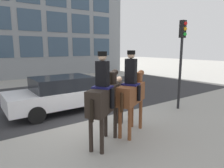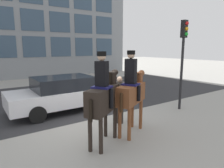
{
  "view_description": "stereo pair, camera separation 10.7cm",
  "coord_description": "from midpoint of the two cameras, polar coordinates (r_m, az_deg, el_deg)",
  "views": [
    {
      "loc": [
        -3.47,
        -5.84,
        2.69
      ],
      "look_at": [
        0.15,
        -0.81,
        1.57
      ],
      "focal_mm": 32.0,
      "sensor_mm": 36.0,
      "label": 1
    },
    {
      "loc": [
        -3.38,
        -5.9,
        2.69
      ],
      "look_at": [
        0.15,
        -0.81,
        1.57
      ],
      "focal_mm": 32.0,
      "sensor_mm": 36.0,
      "label": 2
    }
  ],
  "objects": [
    {
      "name": "street_car_near_lane",
      "position": [
        8.92,
        -12.82,
        -2.44
      ],
      "size": [
        4.79,
        2.06,
        1.48
      ],
      "color": "silver",
      "rests_on": "ground_plane"
    },
    {
      "name": "mounted_horse_companion",
      "position": [
        6.23,
        6.15,
        -2.05
      ],
      "size": [
        1.71,
        1.1,
        2.62
      ],
      "rotation": [
        0.0,
        0.0,
        0.48
      ],
      "color": "brown",
      "rests_on": "ground_plane"
    },
    {
      "name": "ground_plane",
      "position": [
        7.3,
        -4.26,
        -11.37
      ],
      "size": [
        80.0,
        80.0,
        0.0
      ],
      "primitive_type": "plane",
      "color": "#9E9B93"
    },
    {
      "name": "road_surface",
      "position": [
        11.47,
        -16.44,
        -3.71
      ],
      "size": [
        22.3,
        8.5,
        0.01
      ],
      "color": "#2D2D30",
      "rests_on": "ground_plane"
    },
    {
      "name": "mounted_horse_lead",
      "position": [
        5.47,
        -1.85,
        -3.64
      ],
      "size": [
        1.63,
        1.22,
        2.6
      ],
      "rotation": [
        0.0,
        0.0,
        0.58
      ],
      "color": "black",
      "rests_on": "ground_plane"
    },
    {
      "name": "traffic_light",
      "position": [
        9.12,
        19.98,
        8.97
      ],
      "size": [
        0.24,
        0.29,
        3.83
      ],
      "color": "black",
      "rests_on": "ground_plane"
    },
    {
      "name": "pedestrian_bystander",
      "position": [
        7.07,
        2.63,
        -3.51
      ],
      "size": [
        0.68,
        0.82,
        1.71
      ],
      "rotation": [
        0.0,
        0.0,
        -2.49
      ],
      "color": "#332D28",
      "rests_on": "ground_plane"
    }
  ]
}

